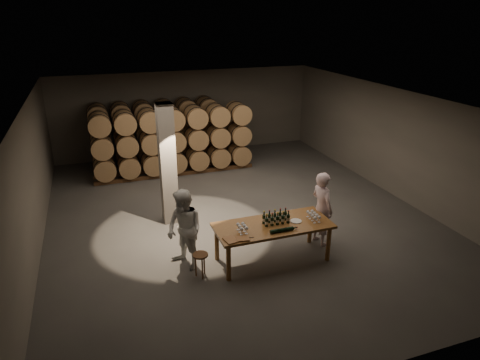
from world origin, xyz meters
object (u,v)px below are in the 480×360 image
object	(u,v)px
bottle_cluster	(276,219)
stool	(201,258)
tasting_table	(273,229)
person_woman	(185,230)
plate	(296,221)
notebook_near	(243,239)
person_man	(322,209)

from	to	relation	value
bottle_cluster	stool	distance (m)	1.87
tasting_table	person_woman	bearing A→B (deg)	168.35
plate	notebook_near	size ratio (longest dim) A/B	0.98
tasting_table	bottle_cluster	distance (m)	0.23
plate	person_woman	size ratio (longest dim) A/B	0.14
person_woman	tasting_table	bearing A→B (deg)	50.65
bottle_cluster	plate	distance (m)	0.47
tasting_table	stool	world-z (taller)	tasting_table
plate	person_woman	bearing A→B (deg)	170.12
notebook_near	person_woman	bearing A→B (deg)	154.21
stool	person_man	world-z (taller)	person_man
person_man	notebook_near	bearing A→B (deg)	97.92
stool	plate	bearing A→B (deg)	1.82
person_man	bottle_cluster	bearing A→B (deg)	92.60
person_man	person_woman	world-z (taller)	person_man
stool	person_man	distance (m)	3.16
person_man	tasting_table	bearing A→B (deg)	93.24
notebook_near	tasting_table	bearing A→B (deg)	36.54
bottle_cluster	person_woman	bearing A→B (deg)	169.81
stool	person_man	bearing A→B (deg)	8.03
bottle_cluster	plate	world-z (taller)	bottle_cluster
notebook_near	person_woman	size ratio (longest dim) A/B	0.14
tasting_table	stool	bearing A→B (deg)	-176.46
plate	stool	xyz separation A→B (m)	(-2.24, -0.07, -0.46)
plate	person_man	bearing A→B (deg)	23.06
bottle_cluster	tasting_table	bearing A→B (deg)	-157.07
bottle_cluster	person_man	size ratio (longest dim) A/B	0.33
notebook_near	stool	world-z (taller)	notebook_near
tasting_table	notebook_near	xyz separation A→B (m)	(-0.86, -0.40, 0.12)
stool	person_man	size ratio (longest dim) A/B	0.30
person_woman	stool	bearing A→B (deg)	-4.98
bottle_cluster	notebook_near	world-z (taller)	bottle_cluster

